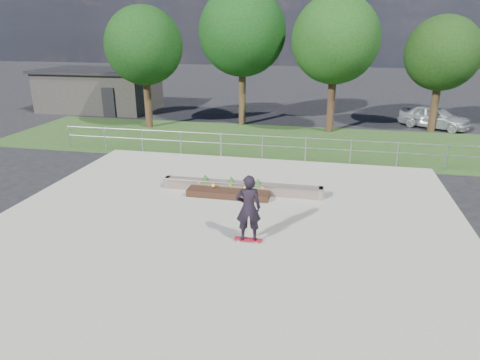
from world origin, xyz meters
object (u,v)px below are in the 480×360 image
grind_ledge (242,187)px  skateboarder (248,208)px  parked_car (434,117)px  planter_bed (230,189)px

grind_ledge → skateboarder: size_ratio=2.96×
grind_ledge → parked_car: (9.34, 13.36, 0.44)m
grind_ledge → skateboarder: skateboarder is taller
grind_ledge → parked_car: parked_car is taller
planter_bed → skateboarder: size_ratio=1.48×
skateboarder → grind_ledge: bearing=104.5°
planter_bed → skateboarder: (1.36, -3.56, 0.86)m
skateboarder → planter_bed: bearing=110.9°
grind_ledge → skateboarder: 3.98m
grind_ledge → planter_bed: (-0.39, -0.21, -0.02)m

